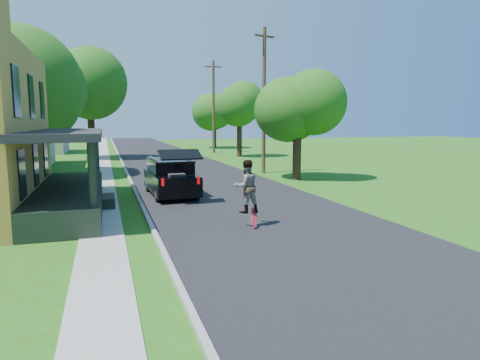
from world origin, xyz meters
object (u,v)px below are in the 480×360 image
object	(u,v)px
skateboarder	(246,186)
tree_right_near	(297,107)
black_suv	(171,177)
utility_pole_near	(264,99)

from	to	relation	value
skateboarder	tree_right_near	size ratio (longest dim) A/B	0.27
black_suv	utility_pole_near	xyz separation A→B (m)	(7.33, 7.08, 4.03)
black_suv	skateboarder	distance (m)	6.87
skateboarder	utility_pole_near	size ratio (longest dim) A/B	0.18
tree_right_near	utility_pole_near	world-z (taller)	utility_pole_near
black_suv	skateboarder	size ratio (longest dim) A/B	2.84
black_suv	tree_right_near	distance (m)	9.26
skateboarder	tree_right_near	distance (m)	12.24
skateboarder	utility_pole_near	xyz separation A→B (m)	(5.83, 13.77, 3.57)
skateboarder	tree_right_near	bearing A→B (deg)	-129.75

